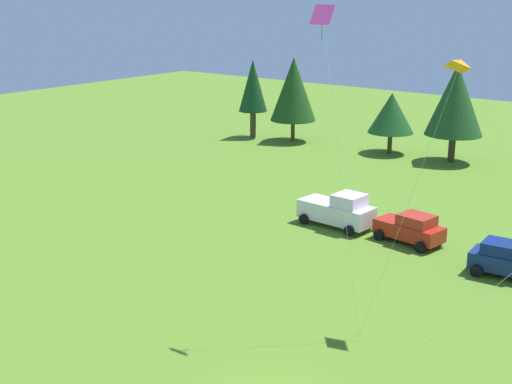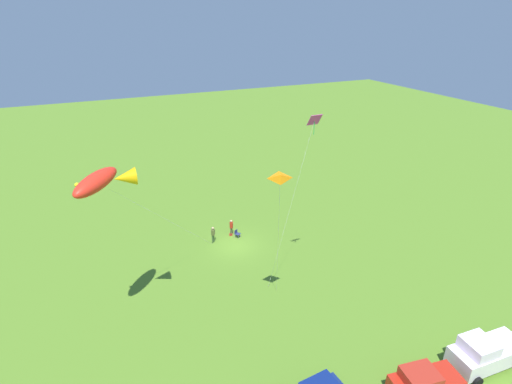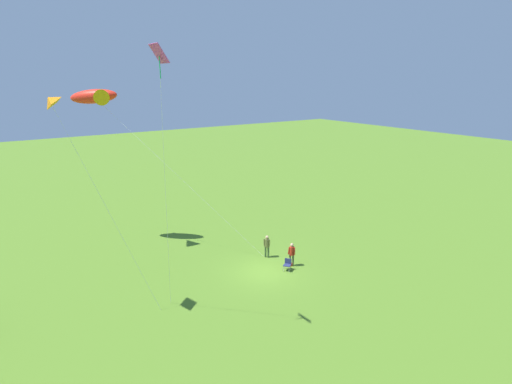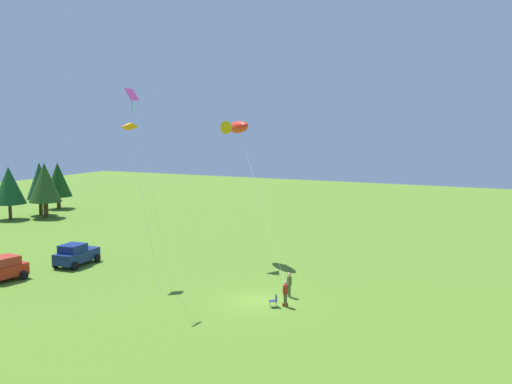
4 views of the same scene
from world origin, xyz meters
name	(u,v)px [view 2 (image 2 of 4)]	position (x,y,z in m)	size (l,w,h in m)	color
ground_plane	(236,246)	(0.00, 0.00, 0.00)	(160.00, 160.00, 0.00)	#537D23
person_kite_flyer	(213,233)	(1.80, -1.49, 1.02)	(0.50, 0.48, 1.74)	#39522C
folding_chair	(237,233)	(-0.71, -1.46, 0.49)	(0.67, 0.67, 0.82)	navy
person_spectator	(231,226)	(-0.36, -2.10, 1.02)	(0.49, 0.51, 1.74)	#4A552E
backpack_on_grass	(231,234)	(-0.27, -2.06, 0.11)	(0.32, 0.22, 0.22)	#A4231B
truck_white_pickup	(486,353)	(-9.24, 19.97, 1.10)	(5.11, 2.65, 2.34)	white
car_red_sedan	(424,383)	(-4.09, 19.99, 0.95)	(4.42, 2.71, 1.89)	red
kite_large_fish	(103,181)	(11.18, 7.53, 11.67)	(11.30, 10.71, 12.34)	red
kite_diamond_rainbow	(313,127)	(-3.00, 7.88, 13.49)	(3.46, 1.21, 14.39)	#D9409D
kite_delta_orange	(281,179)	(1.55, 11.88, 11.84)	(2.75, 4.67, 12.24)	orange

